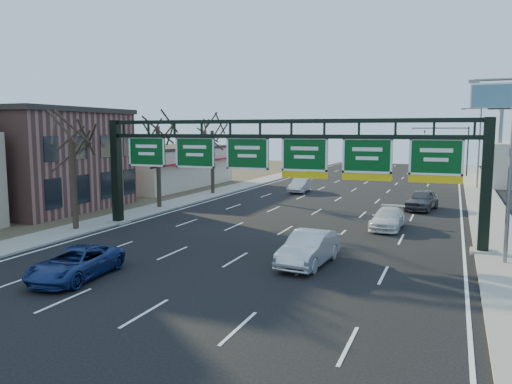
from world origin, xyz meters
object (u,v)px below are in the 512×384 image
at_px(car_silver_sedan, 309,248).
at_px(car_white_wagon, 388,219).
at_px(car_blue_suv, 76,263).
at_px(sign_gantry, 278,162).

bearing_deg(car_silver_sedan, car_white_wagon, 81.97).
bearing_deg(car_blue_suv, sign_gantry, 59.80).
distance_m(car_blue_suv, car_white_wagon, 20.16).
xyz_separation_m(sign_gantry, car_silver_sedan, (3.55, -5.52, -3.82)).
height_order(car_blue_suv, car_white_wagon, car_blue_suv).
height_order(sign_gantry, car_silver_sedan, sign_gantry).
height_order(car_blue_suv, car_silver_sedan, car_silver_sedan).
bearing_deg(car_white_wagon, sign_gantry, -137.55).
bearing_deg(car_silver_sedan, sign_gantry, 127.68).
distance_m(sign_gantry, car_blue_suv, 13.34).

